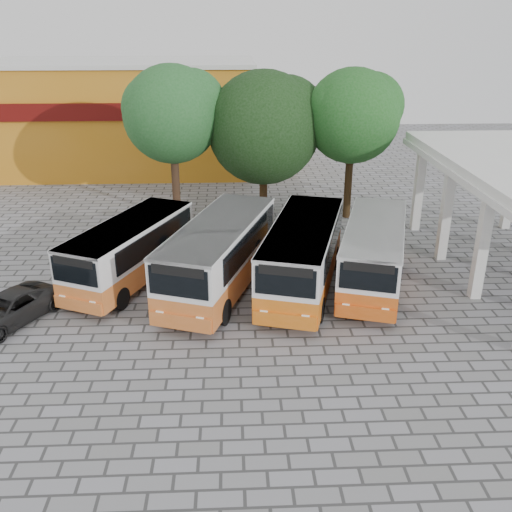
{
  "coord_description": "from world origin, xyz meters",
  "views": [
    {
      "loc": [
        -2.71,
        -20.06,
        11.35
      ],
      "look_at": [
        -1.65,
        3.32,
        1.5
      ],
      "focal_mm": 40.0,
      "sensor_mm": 36.0,
      "label": 1
    }
  ],
  "objects_px": {
    "bus_far_left": "(130,248)",
    "parked_car": "(8,309)",
    "bus_centre_right": "(303,253)",
    "bus_far_right": "(374,251)",
    "bus_centre_left": "(219,253)"
  },
  "relations": [
    {
      "from": "bus_far_left",
      "to": "bus_centre_left",
      "type": "height_order",
      "value": "bus_centre_left"
    },
    {
      "from": "bus_centre_right",
      "to": "parked_car",
      "type": "xyz_separation_m",
      "value": [
        -12.07,
        -2.49,
        -1.18
      ]
    },
    {
      "from": "bus_centre_left",
      "to": "parked_car",
      "type": "height_order",
      "value": "bus_centre_left"
    },
    {
      "from": "bus_centre_left",
      "to": "bus_centre_right",
      "type": "relative_size",
      "value": 1.03
    },
    {
      "from": "bus_far_right",
      "to": "parked_car",
      "type": "distance_m",
      "value": 15.57
    },
    {
      "from": "bus_far_right",
      "to": "bus_centre_right",
      "type": "bearing_deg",
      "value": -158.38
    },
    {
      "from": "bus_far_left",
      "to": "bus_centre_right",
      "type": "distance_m",
      "value": 7.82
    },
    {
      "from": "bus_centre_right",
      "to": "parked_car",
      "type": "relative_size",
      "value": 2.06
    },
    {
      "from": "parked_car",
      "to": "bus_centre_right",
      "type": "bearing_deg",
      "value": 41.02
    },
    {
      "from": "parked_car",
      "to": "bus_far_left",
      "type": "bearing_deg",
      "value": 69.78
    },
    {
      "from": "bus_centre_left",
      "to": "bus_centre_right",
      "type": "xyz_separation_m",
      "value": [
        3.67,
        -0.05,
        -0.04
      ]
    },
    {
      "from": "bus_far_left",
      "to": "bus_centre_right",
      "type": "bearing_deg",
      "value": 14.9
    },
    {
      "from": "bus_far_left",
      "to": "bus_far_right",
      "type": "height_order",
      "value": "bus_far_right"
    },
    {
      "from": "bus_far_left",
      "to": "parked_car",
      "type": "xyz_separation_m",
      "value": [
        -4.34,
        -3.7,
        -1.03
      ]
    },
    {
      "from": "bus_far_left",
      "to": "bus_far_right",
      "type": "relative_size",
      "value": 0.98
    }
  ]
}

